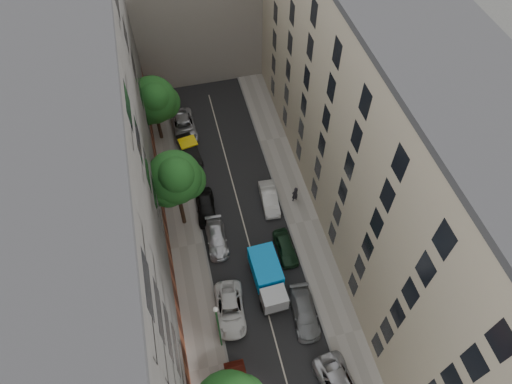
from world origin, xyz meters
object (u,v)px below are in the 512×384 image
object	(u,v)px
tarp_truck	(268,278)
car_left_2	(230,309)
tree_far	(154,102)
lamp_post	(218,324)
tree_mid	(176,180)
car_right_2	(286,248)
car_left_5	(189,150)
car_left_4	(206,207)
car_right_3	(269,199)
car_left_6	(184,126)
pedestrian	(295,194)
car_left_3	(217,239)
car_right_1	(305,313)

from	to	relation	value
tarp_truck	car_left_2	distance (m)	4.03
car_left_2	tree_far	distance (m)	21.81
tree_far	lamp_post	size ratio (longest dim) A/B	1.09
car_left_2	lamp_post	world-z (taller)	lamp_post
tree_far	tree_mid	bearing A→B (deg)	-85.93
tree_far	tarp_truck	bearing A→B (deg)	-70.94
car_right_2	car_left_5	bearing A→B (deg)	114.70
car_left_4	car_right_3	xyz separation A→B (m)	(6.10, -0.43, -0.05)
car_left_6	pedestrian	world-z (taller)	pedestrian
tarp_truck	car_right_3	distance (m)	8.70
car_left_4	car_right_2	xyz separation A→B (m)	(6.14, -6.00, -0.08)
pedestrian	car_left_3	bearing A→B (deg)	-1.65
tree_mid	car_left_2	bearing A→B (deg)	-76.57
car_left_4	tree_mid	distance (m)	6.30
lamp_post	tree_mid	bearing A→B (deg)	95.12
pedestrian	car_right_3	bearing A→B (deg)	-29.11
pedestrian	tree_mid	bearing A→B (deg)	-20.08
car_right_1	car_right_2	xyz separation A→B (m)	(0.18, 6.20, -0.02)
tarp_truck	car_left_5	bearing A→B (deg)	102.52
car_left_5	car_left_4	bearing A→B (deg)	-96.52
car_left_5	car_left_6	xyz separation A→B (m)	(0.00, 3.60, -0.00)
car_left_5	car_right_1	distance (m)	20.81
car_left_4	car_right_3	distance (m)	6.11
tarp_truck	car_right_3	world-z (taller)	tarp_truck
tree_far	pedestrian	bearing A→B (deg)	-44.82
car_right_1	tree_far	distance (m)	24.91
car_right_1	tree_mid	xyz separation A→B (m)	(-8.08, 11.31, 5.93)
car_right_1	car_left_6	bearing A→B (deg)	109.92
car_left_4	tree_mid	xyz separation A→B (m)	(-2.12, -0.89, 5.87)
pedestrian	car_left_6	bearing A→B (deg)	-73.80
car_left_3	pedestrian	xyz separation A→B (m)	(8.18, 2.81, 0.48)
lamp_post	car_right_1	bearing A→B (deg)	6.05
car_right_2	car_left_3	bearing A→B (deg)	156.33
car_right_1	tree_mid	world-z (taller)	tree_mid
tarp_truck	car_right_1	world-z (taller)	tarp_truck
car_left_3	car_left_5	bearing A→B (deg)	96.32
car_right_2	lamp_post	distance (m)	10.70
car_left_5	car_left_6	size ratio (longest dim) A/B	0.84
car_right_2	car_left_6	bearing A→B (deg)	109.81
lamp_post	car_right_3	bearing A→B (deg)	60.29
car_left_6	tree_far	size ratio (longest dim) A/B	0.69
car_left_4	car_right_3	size ratio (longest dim) A/B	1.04
car_left_6	car_right_3	xyz separation A→B (m)	(6.54, -11.63, -0.05)
car_left_4	car_left_6	size ratio (longest dim) A/B	0.81
car_left_6	lamp_post	bearing A→B (deg)	-92.77
car_left_6	car_right_3	distance (m)	13.34
car_right_1	lamp_post	bearing A→B (deg)	-169.33
car_left_4	pedestrian	world-z (taller)	pedestrian
car_left_6	tree_mid	size ratio (longest dim) A/B	0.58
tree_mid	lamp_post	xyz separation A→B (m)	(1.08, -12.05, -2.12)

